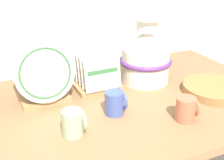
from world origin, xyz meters
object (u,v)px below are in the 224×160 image
object	(u,v)px
ceramic_vase	(146,55)
dish_rack_square_plates	(98,75)
mug_sage_glaze	(74,123)
wicker_charger_stack	(215,89)
mug_cobalt_glaze	(115,103)
dish_rack_round_plates	(43,76)
mug_terracotta_glaze	(186,109)

from	to	relation	value
ceramic_vase	dish_rack_square_plates	xyz separation A→B (m)	(-0.25, 0.02, -0.07)
dish_rack_square_plates	mug_sage_glaze	xyz separation A→B (m)	(-0.23, -0.32, -0.02)
dish_rack_square_plates	wicker_charger_stack	bearing A→B (deg)	-29.74
mug_cobalt_glaze	mug_sage_glaze	bearing A→B (deg)	-160.10
ceramic_vase	dish_rack_square_plates	distance (m)	0.26
dish_rack_square_plates	wicker_charger_stack	xyz separation A→B (m)	(0.47, -0.27, -0.05)
wicker_charger_stack	mug_cobalt_glaze	xyz separation A→B (m)	(-0.50, 0.02, 0.03)
ceramic_vase	mug_cobalt_glaze	bearing A→B (deg)	-139.96
dish_rack_round_plates	mug_cobalt_glaze	distance (m)	0.33
dish_rack_round_plates	mug_cobalt_glaze	size ratio (longest dim) A/B	2.85
ceramic_vase	mug_cobalt_glaze	world-z (taller)	ceramic_vase
mug_cobalt_glaze	dish_rack_round_plates	bearing A→B (deg)	134.75
mug_cobalt_glaze	mug_terracotta_glaze	bearing A→B (deg)	-35.55
mug_cobalt_glaze	mug_sage_glaze	xyz separation A→B (m)	(-0.20, -0.07, 0.00)
dish_rack_square_plates	mug_sage_glaze	bearing A→B (deg)	-125.46
wicker_charger_stack	mug_terracotta_glaze	bearing A→B (deg)	-152.73
dish_rack_round_plates	mug_cobalt_glaze	bearing A→B (deg)	-45.25
ceramic_vase	mug_terracotta_glaze	xyz separation A→B (m)	(-0.05, -0.39, -0.09)
mug_cobalt_glaze	wicker_charger_stack	bearing A→B (deg)	-2.40
dish_rack_round_plates	dish_rack_square_plates	xyz separation A→B (m)	(0.26, 0.02, -0.05)
dish_rack_round_plates	mug_cobalt_glaze	world-z (taller)	dish_rack_round_plates
wicker_charger_stack	mug_cobalt_glaze	size ratio (longest dim) A/B	3.06
dish_rack_round_plates	mug_terracotta_glaze	bearing A→B (deg)	-40.79
dish_rack_round_plates	wicker_charger_stack	size ratio (longest dim) A/B	0.93
mug_terracotta_glaze	mug_sage_glaze	bearing A→B (deg)	168.09
wicker_charger_stack	mug_sage_glaze	world-z (taller)	mug_sage_glaze
wicker_charger_stack	mug_terracotta_glaze	distance (m)	0.31
mug_cobalt_glaze	mug_sage_glaze	distance (m)	0.21
dish_rack_square_plates	mug_terracotta_glaze	distance (m)	0.46
dish_rack_square_plates	mug_sage_glaze	size ratio (longest dim) A/B	2.15
mug_terracotta_glaze	ceramic_vase	bearing A→B (deg)	83.05
wicker_charger_stack	dish_rack_round_plates	bearing A→B (deg)	160.89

